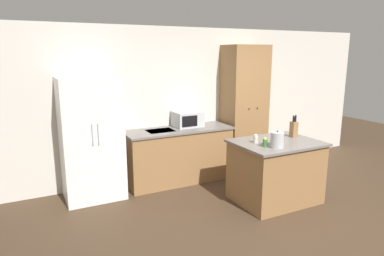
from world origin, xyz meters
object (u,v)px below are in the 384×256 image
at_px(microwave, 188,119).
at_px(kettle, 277,140).
at_px(spice_bottle_amber_oil, 256,139).
at_px(refrigerator, 91,139).
at_px(pantry_cabinet, 244,109).
at_px(spice_bottle_tall_dark, 273,139).
at_px(spice_bottle_green_herb, 265,142).
at_px(spice_bottle_short_red, 279,141).
at_px(knife_block, 294,129).
at_px(spice_bottle_pale_salt, 265,143).

distance_m(microwave, kettle, 1.80).
bearing_deg(spice_bottle_amber_oil, microwave, 105.93).
height_order(refrigerator, kettle, refrigerator).
bearing_deg(refrigerator, pantry_cabinet, 1.44).
distance_m(spice_bottle_tall_dark, spice_bottle_green_herb, 0.13).
distance_m(spice_bottle_tall_dark, kettle, 0.20).
distance_m(pantry_cabinet, spice_bottle_short_red, 1.70).
relative_size(knife_block, spice_bottle_amber_oil, 2.79).
bearing_deg(microwave, spice_bottle_amber_oil, -74.07).
distance_m(spice_bottle_short_red, spice_bottle_green_herb, 0.18).
relative_size(spice_bottle_amber_oil, spice_bottle_pale_salt, 0.95).
bearing_deg(spice_bottle_tall_dark, pantry_cabinet, 69.23).
distance_m(microwave, knife_block, 1.78).
xyz_separation_m(knife_block, spice_bottle_pale_salt, (-0.75, -0.25, -0.07)).
distance_m(refrigerator, spice_bottle_green_herb, 2.55).
relative_size(spice_bottle_amber_oil, kettle, 0.51).
bearing_deg(spice_bottle_short_red, pantry_cabinet, 71.32).
xyz_separation_m(pantry_cabinet, microwave, (-1.14, 0.05, -0.10)).
bearing_deg(knife_block, kettle, -150.61).
relative_size(microwave, spice_bottle_short_red, 3.41).
height_order(microwave, spice_bottle_amber_oil, microwave).
distance_m(knife_block, kettle, 0.72).
height_order(refrigerator, spice_bottle_tall_dark, refrigerator).
bearing_deg(spice_bottle_amber_oil, spice_bottle_tall_dark, -42.12).
xyz_separation_m(spice_bottle_short_red, spice_bottle_amber_oil, (-0.20, 0.26, -0.01)).
bearing_deg(microwave, spice_bottle_short_red, -70.02).
xyz_separation_m(microwave, knife_block, (1.12, -1.38, -0.01)).
distance_m(spice_bottle_short_red, spice_bottle_pale_salt, 0.23).
distance_m(pantry_cabinet, microwave, 1.15).
relative_size(microwave, spice_bottle_tall_dark, 3.27).
height_order(refrigerator, spice_bottle_amber_oil, refrigerator).
bearing_deg(kettle, spice_bottle_tall_dark, 67.58).
bearing_deg(knife_block, spice_bottle_green_herb, -165.77).
bearing_deg(microwave, spice_bottle_tall_dark, -69.78).
height_order(pantry_cabinet, spice_bottle_short_red, pantry_cabinet).
relative_size(refrigerator, spice_bottle_short_red, 13.33).
xyz_separation_m(pantry_cabinet, spice_bottle_pale_salt, (-0.77, -1.58, -0.19)).
relative_size(refrigerator, kettle, 7.74).
relative_size(refrigerator, spice_bottle_pale_salt, 14.30).
distance_m(knife_block, spice_bottle_green_herb, 0.70).
height_order(knife_block, spice_bottle_tall_dark, knife_block).
height_order(spice_bottle_amber_oil, kettle, kettle).
xyz_separation_m(spice_bottle_green_herb, spice_bottle_pale_salt, (-0.07, -0.08, 0.02)).
bearing_deg(spice_bottle_green_herb, kettle, -74.60).
relative_size(spice_bottle_tall_dark, kettle, 0.61).
relative_size(microwave, knife_block, 1.38).
bearing_deg(pantry_cabinet, spice_bottle_pale_salt, -115.95).
height_order(knife_block, spice_bottle_short_red, knife_block).
bearing_deg(spice_bottle_short_red, spice_bottle_green_herb, 146.43).
height_order(pantry_cabinet, kettle, pantry_cabinet).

